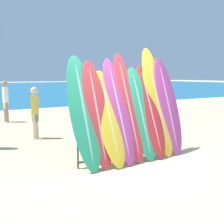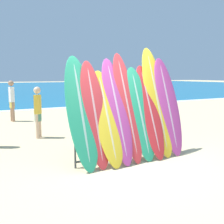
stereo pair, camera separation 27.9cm
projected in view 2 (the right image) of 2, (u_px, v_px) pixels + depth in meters
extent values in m
plane|color=#CCB789|center=(134.00, 166.00, 5.36)|extent=(160.00, 160.00, 0.00)
cube|color=white|center=(34.00, 109.00, 14.34)|extent=(120.00, 0.60, 0.01)
cylinder|color=#47474C|center=(75.00, 145.00, 5.18)|extent=(0.04, 0.04, 0.93)
cylinder|color=#47474C|center=(173.00, 133.00, 6.32)|extent=(0.04, 0.04, 0.93)
cylinder|color=#47474C|center=(129.00, 119.00, 5.69)|extent=(2.53, 0.04, 0.04)
cylinder|color=#47474C|center=(129.00, 154.00, 5.79)|extent=(2.53, 0.04, 0.04)
ellipsoid|color=#289E70|center=(81.00, 111.00, 5.21)|extent=(0.60, 1.01, 2.27)
ellipsoid|color=#9AC3B3|center=(81.00, 111.00, 5.21)|extent=(0.11, 0.97, 2.18)
ellipsoid|color=red|center=(95.00, 113.00, 5.32)|extent=(0.51, 0.90, 2.17)
ellipsoid|color=#D59E9F|center=(95.00, 113.00, 5.32)|extent=(0.09, 0.88, 2.08)
ellipsoid|color=yellow|center=(107.00, 117.00, 5.42)|extent=(0.57, 0.98, 1.96)
ellipsoid|color=beige|center=(107.00, 117.00, 5.42)|extent=(0.10, 0.96, 1.89)
ellipsoid|color=#B23D8E|center=(117.00, 110.00, 5.58)|extent=(0.53, 1.07, 2.24)
ellipsoid|color=#CAA1BE|center=(117.00, 110.00, 5.58)|extent=(0.09, 1.03, 2.16)
ellipsoid|color=red|center=(127.00, 106.00, 5.72)|extent=(0.48, 1.03, 2.36)
ellipsoid|color=#D59E9F|center=(127.00, 106.00, 5.72)|extent=(0.09, 0.99, 2.27)
ellipsoid|color=#289E70|center=(140.00, 113.00, 5.82)|extent=(0.59, 0.88, 2.04)
ellipsoid|color=#9AC3B3|center=(140.00, 113.00, 5.82)|extent=(0.11, 0.85, 1.97)
ellipsoid|color=red|center=(150.00, 111.00, 5.94)|extent=(0.51, 0.96, 2.09)
ellipsoid|color=#D19A9C|center=(150.00, 111.00, 5.94)|extent=(0.09, 0.94, 2.01)
ellipsoid|color=yellow|center=(157.00, 101.00, 6.10)|extent=(0.59, 1.00, 2.52)
ellipsoid|color=beige|center=(157.00, 101.00, 6.10)|extent=(0.11, 0.97, 2.42)
ellipsoid|color=#B23D8E|center=(168.00, 105.00, 6.20)|extent=(0.60, 0.88, 2.28)
ellipsoid|color=#CAA1BE|center=(168.00, 105.00, 6.20)|extent=(0.11, 0.86, 2.19)
cylinder|color=beige|center=(76.00, 104.00, 13.27)|extent=(0.11, 0.11, 0.81)
cylinder|color=beige|center=(77.00, 104.00, 13.12)|extent=(0.11, 0.11, 0.81)
cube|color=#CC4C3D|center=(76.00, 99.00, 13.15)|extent=(0.16, 0.24, 0.24)
cube|color=white|center=(76.00, 90.00, 13.09)|extent=(0.18, 0.26, 0.64)
sphere|color=beige|center=(76.00, 81.00, 13.03)|extent=(0.23, 0.23, 0.23)
cylinder|color=#A87A5B|center=(13.00, 112.00, 10.50)|extent=(0.11, 0.11, 0.78)
cylinder|color=#A87A5B|center=(12.00, 112.00, 10.63)|extent=(0.11, 0.11, 0.78)
cube|color=gold|center=(12.00, 105.00, 10.53)|extent=(0.18, 0.25, 0.23)
cube|color=white|center=(12.00, 95.00, 10.47)|extent=(0.20, 0.27, 0.61)
sphere|color=#A87A5B|center=(11.00, 83.00, 10.41)|extent=(0.22, 0.22, 0.22)
cylinder|color=beige|center=(40.00, 125.00, 7.83)|extent=(0.10, 0.10, 0.72)
cylinder|color=beige|center=(37.00, 126.00, 7.68)|extent=(0.10, 0.10, 0.72)
cube|color=#478466|center=(38.00, 118.00, 7.72)|extent=(0.22, 0.24, 0.22)
cube|color=gold|center=(38.00, 104.00, 7.67)|extent=(0.24, 0.26, 0.56)
sphere|color=beige|center=(37.00, 90.00, 7.61)|extent=(0.20, 0.20, 0.20)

